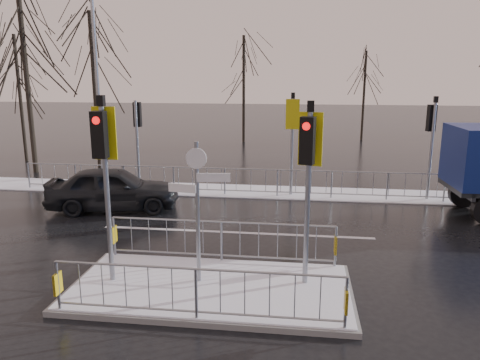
# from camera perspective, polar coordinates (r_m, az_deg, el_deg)

# --- Properties ---
(ground) EXTENTS (120.00, 120.00, 0.00)m
(ground) POSITION_cam_1_polar(r_m,az_deg,el_deg) (10.36, -3.57, -13.39)
(ground) COLOR black
(ground) RESTS_ON ground
(snow_verge) EXTENTS (30.00, 2.00, 0.04)m
(snow_verge) POSITION_cam_1_polar(r_m,az_deg,el_deg) (18.37, 1.53, -1.40)
(snow_verge) COLOR white
(snow_verge) RESTS_ON ground
(lane_markings) EXTENTS (8.00, 11.38, 0.01)m
(lane_markings) POSITION_cam_1_polar(r_m,az_deg,el_deg) (10.06, -3.94, -14.20)
(lane_markings) COLOR silver
(lane_markings) RESTS_ON ground
(traffic_island) EXTENTS (6.00, 3.04, 4.15)m
(traffic_island) POSITION_cam_1_polar(r_m,az_deg,el_deg) (10.20, -3.65, -11.39)
(traffic_island) COLOR slate
(traffic_island) RESTS_ON ground
(far_kerb_fixtures) EXTENTS (18.00, 0.65, 3.83)m
(far_kerb_fixtures) POSITION_cam_1_polar(r_m,az_deg,el_deg) (17.62, 2.32, 1.30)
(far_kerb_fixtures) COLOR gray
(far_kerb_fixtures) RESTS_ON ground
(car_far_lane) EXTENTS (4.64, 2.66, 1.49)m
(car_far_lane) POSITION_cam_1_polar(r_m,az_deg,el_deg) (16.44, -15.20, -1.00)
(car_far_lane) COLOR black
(car_far_lane) RESTS_ON ground
(tree_near_a) EXTENTS (4.75, 4.75, 8.97)m
(tree_near_a) POSITION_cam_1_polar(r_m,az_deg,el_deg) (23.62, -24.98, 15.54)
(tree_near_a) COLOR black
(tree_near_a) RESTS_ON ground
(tree_near_b) EXTENTS (4.00, 4.00, 7.55)m
(tree_near_b) POSITION_cam_1_polar(r_m,az_deg,el_deg) (23.73, -17.52, 13.78)
(tree_near_b) COLOR black
(tree_near_b) RESTS_ON ground
(tree_near_c) EXTENTS (3.50, 3.50, 6.61)m
(tree_near_c) POSITION_cam_1_polar(r_m,az_deg,el_deg) (26.75, -25.47, 11.61)
(tree_near_c) COLOR black
(tree_near_c) RESTS_ON ground
(tree_far_a) EXTENTS (3.75, 3.75, 7.08)m
(tree_far_a) POSITION_cam_1_polar(r_m,az_deg,el_deg) (31.33, 0.46, 13.46)
(tree_far_a) COLOR black
(tree_far_a) RESTS_ON ground
(tree_far_b) EXTENTS (3.25, 3.25, 6.14)m
(tree_far_b) POSITION_cam_1_polar(r_m,az_deg,el_deg) (33.36, 14.98, 11.90)
(tree_far_b) COLOR black
(tree_far_b) RESTS_ON ground
(street_lamp_left) EXTENTS (1.25, 0.18, 8.20)m
(street_lamp_left) POSITION_cam_1_polar(r_m,az_deg,el_deg) (20.34, -16.87, 12.19)
(street_lamp_left) COLOR gray
(street_lamp_left) RESTS_ON ground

